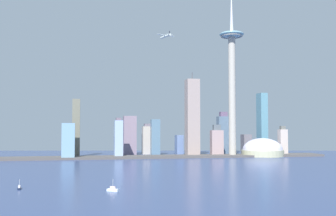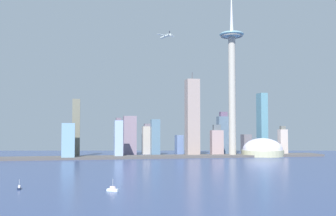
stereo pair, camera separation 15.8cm
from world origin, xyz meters
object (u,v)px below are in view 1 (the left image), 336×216
object	(u,v)px
skyscraper_5	(179,145)
airplane	(165,36)
skyscraper_2	(68,141)
skyscraper_3	(246,144)
stadium_dome	(263,151)
skyscraper_11	(118,139)
skyscraper_4	(217,142)
skyscraper_10	(223,135)
boat_1	(19,188)
skyscraper_1	(262,123)
skyscraper_0	(130,136)
skyscraper_6	(76,128)
skyscraper_12	(155,137)
skyscraper_8	(283,142)
skyscraper_9	(147,140)
boat_0	(113,189)
skyscraper_7	(192,118)
observation_tower	(232,68)

from	to	relation	value
skyscraper_5	airplane	distance (m)	222.75
skyscraper_2	skyscraper_3	distance (m)	375.90
stadium_dome	skyscraper_11	bearing A→B (deg)	176.56
skyscraper_4	skyscraper_10	size ratio (longest dim) A/B	0.69
boat_1	skyscraper_1	bearing A→B (deg)	-48.47
stadium_dome	skyscraper_0	distance (m)	263.88
skyscraper_6	skyscraper_12	size ratio (longest dim) A/B	1.51
skyscraper_6	skyscraper_8	world-z (taller)	skyscraper_6
skyscraper_9	skyscraper_4	bearing A→B (deg)	-35.64
skyscraper_3	skyscraper_1	bearing A→B (deg)	22.63
skyscraper_10	skyscraper_0	bearing A→B (deg)	173.31
skyscraper_4	boat_0	bearing A→B (deg)	-118.98
skyscraper_4	skyscraper_8	distance (m)	135.95
skyscraper_0	airplane	bearing A→B (deg)	-61.67
skyscraper_8	skyscraper_9	bearing A→B (deg)	160.26
stadium_dome	skyscraper_3	distance (m)	83.72
skyscraper_7	skyscraper_9	distance (m)	121.36
skyscraper_3	skyscraper_7	size ratio (longest dim) A/B	0.25
observation_tower	boat_0	bearing A→B (deg)	-122.85
skyscraper_10	skyscraper_11	bearing A→B (deg)	-167.45
skyscraper_3	skyscraper_10	world-z (taller)	skyscraper_10
skyscraper_5	skyscraper_0	bearing A→B (deg)	169.98
observation_tower	boat_0	size ratio (longest dim) A/B	32.36
skyscraper_11	airplane	world-z (taller)	airplane
skyscraper_1	airplane	bearing A→B (deg)	-154.52
skyscraper_1	skyscraper_6	bearing A→B (deg)	-171.79
skyscraper_0	skyscraper_12	size ratio (longest dim) A/B	1.10
skyscraper_7	airplane	size ratio (longest dim) A/B	4.63
skyscraper_0	skyscraper_8	world-z (taller)	skyscraper_0
skyscraper_10	boat_0	size ratio (longest dim) A/B	8.50
skyscraper_2	skyscraper_6	world-z (taller)	skyscraper_6
skyscraper_2	skyscraper_6	bearing A→B (deg)	76.90
observation_tower	airplane	distance (m)	143.07
stadium_dome	skyscraper_4	size ratio (longest dim) A/B	1.32
skyscraper_4	skyscraper_9	distance (m)	151.55
stadium_dome	skyscraper_8	world-z (taller)	skyscraper_8
skyscraper_10	skyscraper_9	bearing A→B (deg)	164.21
skyscraper_9	skyscraper_5	bearing A→B (deg)	-32.45
boat_0	skyscraper_1	bearing A→B (deg)	84.89
skyscraper_2	boat_0	size ratio (longest dim) A/B	6.06
skyscraper_0	skyscraper_6	distance (m)	114.35
boat_1	skyscraper_11	bearing A→B (deg)	-22.28
airplane	skyscraper_0	bearing A→B (deg)	9.57
skyscraper_11	boat_1	xyz separation A→B (m)	(-117.06, -380.18, -33.69)
skyscraper_8	skyscraper_11	bearing A→B (deg)	179.84
skyscraper_3	skyscraper_9	bearing A→B (deg)	173.07
skyscraper_2	skyscraper_5	xyz separation A→B (m)	(215.30, 77.42, -11.18)
skyscraper_1	skyscraper_7	distance (m)	195.78
skyscraper_6	boat_1	distance (m)	413.65
skyscraper_5	skyscraper_9	xyz separation A→B (m)	(-60.01, 38.16, 9.91)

